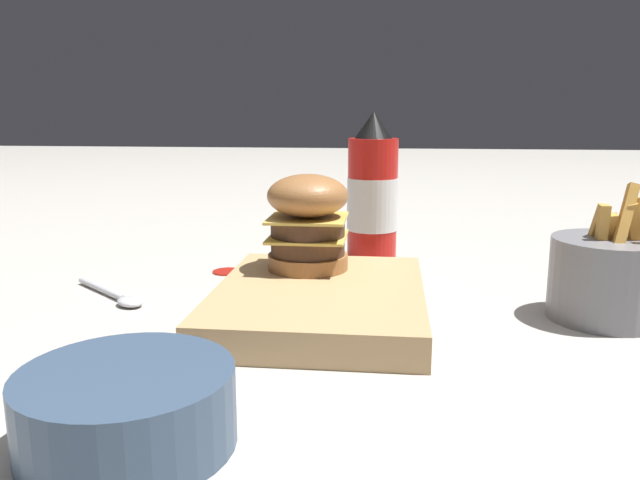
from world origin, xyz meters
The scene contains 8 objects.
ground_plane centered at (0.00, 0.00, 0.00)m, with size 6.00×6.00×0.00m, color #B7B2A8.
serving_board centered at (-0.06, 0.02, 0.02)m, with size 0.28×0.22×0.03m.
burger centered at (-0.13, 0.00, 0.09)m, with size 0.09×0.09×0.11m.
ketchup_bottle centered at (-0.31, 0.07, 0.10)m, with size 0.07×0.07×0.21m.
fries_basket centered at (-0.08, 0.32, 0.05)m, with size 0.12×0.12×0.15m.
side_bowl centered at (0.22, -0.07, 0.03)m, with size 0.14×0.14×0.05m.
spoon centered at (-0.08, -0.21, 0.01)m, with size 0.10×0.12×0.01m.
ketchup_puddle centered at (-0.22, -0.12, 0.00)m, with size 0.04×0.04×0.00m.
Camera 1 is at (0.58, 0.09, 0.22)m, focal length 35.00 mm.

